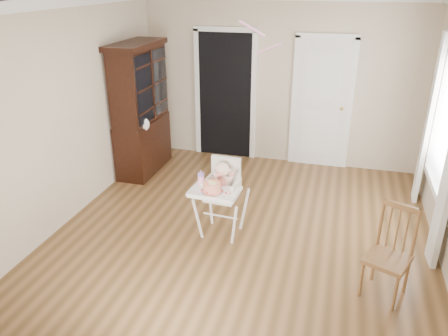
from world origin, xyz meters
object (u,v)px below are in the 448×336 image
(high_chair, at_px, (221,189))
(cake, at_px, (212,187))
(china_cabinet, at_px, (141,109))
(dining_chair, at_px, (389,256))
(sippy_cup, at_px, (201,179))

(high_chair, height_order, cake, high_chair)
(china_cabinet, relative_size, dining_chair, 2.15)
(china_cabinet, distance_m, dining_chair, 4.24)
(high_chair, xyz_separation_m, sippy_cup, (-0.22, -0.09, 0.16))
(high_chair, relative_size, china_cabinet, 0.48)
(high_chair, bearing_deg, dining_chair, -14.93)
(cake, bearing_deg, sippy_cup, 140.96)
(dining_chair, bearing_deg, china_cabinet, 171.63)
(high_chair, relative_size, cake, 3.76)
(cake, bearing_deg, high_chair, 80.31)
(sippy_cup, height_order, china_cabinet, china_cabinet)
(china_cabinet, xyz_separation_m, dining_chair, (3.60, -2.17, -0.58))
(cake, relative_size, sippy_cup, 1.36)
(high_chair, xyz_separation_m, china_cabinet, (-1.74, 1.54, 0.41))
(sippy_cup, bearing_deg, china_cabinet, 132.93)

